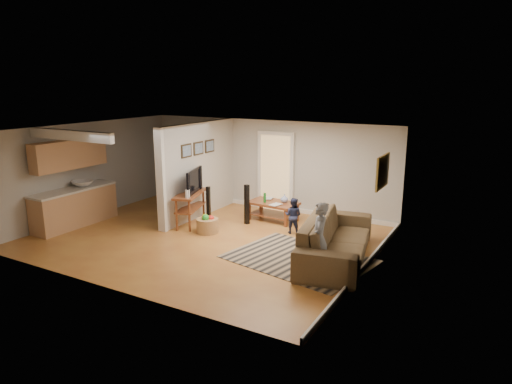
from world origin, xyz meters
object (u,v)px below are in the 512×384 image
at_px(sofa, 335,259).
at_px(speaker_left, 208,203).
at_px(toddler, 293,233).
at_px(coffee_table, 274,206).
at_px(speaker_right, 247,204).
at_px(child, 318,273).
at_px(toy_basket, 207,225).
at_px(tv_console, 191,196).

distance_m(sofa, speaker_left, 3.95).
xyz_separation_m(speaker_left, toddler, (2.37, 0.10, -0.45)).
distance_m(coffee_table, speaker_right, 0.77).
distance_m(coffee_table, child, 3.46).
height_order(speaker_left, toy_basket, speaker_left).
bearing_deg(speaker_left, child, -34.46).
bearing_deg(sofa, child, 165.97).
distance_m(sofa, child, 0.85).
height_order(sofa, tv_console, tv_console).
bearing_deg(child, tv_console, -126.98).
bearing_deg(coffee_table, speaker_right, -127.26).
relative_size(tv_console, speaker_left, 1.56).
distance_m(coffee_table, toddler, 1.18).
bearing_deg(toddler, sofa, 139.28).
bearing_deg(child, toddler, -162.75).
bearing_deg(toddler, tv_console, 9.07).
distance_m(tv_console, speaker_right, 1.43).
bearing_deg(coffee_table, sofa, -36.94).
bearing_deg(toddler, child, 121.63).
relative_size(toy_basket, child, 0.38).
relative_size(sofa, speaker_right, 2.93).
relative_size(sofa, tv_console, 2.14).
bearing_deg(speaker_right, tv_console, -128.41).
relative_size(coffee_table, tv_console, 0.94).
bearing_deg(child, speaker_left, -134.57).
relative_size(child, toddler, 1.59).
bearing_deg(sofa, coffee_table, 42.08).
height_order(sofa, toy_basket, toy_basket).
distance_m(coffee_table, toy_basket, 1.91).
bearing_deg(toy_basket, speaker_right, 65.90).
relative_size(coffee_table, child, 0.95).
distance_m(speaker_right, child, 3.41).
bearing_deg(sofa, speaker_left, 65.21).
relative_size(speaker_left, toy_basket, 1.69).
bearing_deg(toy_basket, child, -16.13).
relative_size(speaker_left, speaker_right, 0.88).
height_order(speaker_left, speaker_right, speaker_right).
xyz_separation_m(child, toddler, (-1.40, 1.89, 0.00)).
xyz_separation_m(coffee_table, speaker_left, (-1.50, -0.80, 0.06)).
xyz_separation_m(coffee_table, child, (2.27, -2.59, -0.38)).
bearing_deg(speaker_right, child, -15.44).
distance_m(child, toddler, 2.35).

